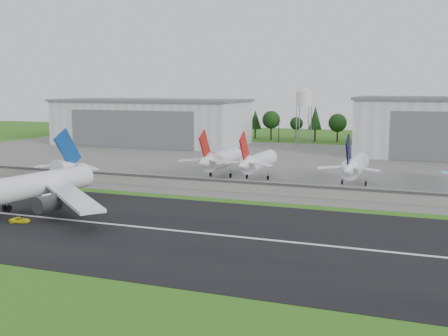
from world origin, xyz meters
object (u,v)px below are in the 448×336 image
at_px(parked_jet_red_a, 219,159).
at_px(parked_jet_red_b, 256,162).
at_px(parked_jet_navy, 354,166).
at_px(main_airliner, 15,195).
at_px(ground_vehicle, 20,220).

distance_m(parked_jet_red_a, parked_jet_red_b, 12.68).
xyz_separation_m(parked_jet_red_b, parked_jet_navy, (30.39, 0.02, 0.08)).
bearing_deg(parked_jet_red_b, parked_jet_navy, 0.03).
xyz_separation_m(parked_jet_red_a, parked_jet_red_b, (12.67, -0.03, -0.15)).
bearing_deg(parked_jet_navy, main_airliner, -134.93).
bearing_deg(parked_jet_red_b, main_airliner, -118.53).
height_order(parked_jet_red_b, parked_jet_navy, parked_jet_navy).
distance_m(ground_vehicle, parked_jet_navy, 94.89).
bearing_deg(ground_vehicle, parked_jet_red_b, -37.44).
relative_size(main_airliner, parked_jet_navy, 1.89).
bearing_deg(parked_jet_red_a, parked_jet_navy, -0.02).
relative_size(main_airliner, parked_jet_red_a, 1.89).
height_order(parked_jet_red_a, parked_jet_red_b, parked_jet_red_a).
height_order(main_airliner, parked_jet_red_b, main_airliner).
distance_m(parked_jet_red_b, parked_jet_navy, 30.39).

